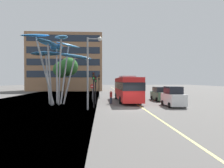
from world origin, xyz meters
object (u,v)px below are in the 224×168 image
at_px(street_lamp, 91,63).
at_px(pedestrian, 111,97).
at_px(traffic_light_island_mid, 99,82).
at_px(traffic_light_kerb_near, 94,82).
at_px(red_bus, 127,88).
at_px(car_parked_mid, 160,94).
at_px(traffic_light_kerb_far, 96,84).
at_px(leaf_sculpture, 57,51).
at_px(no_entry_sign, 92,90).
at_px(car_parked_near, 173,97).

distance_m(street_lamp, pedestrian, 6.68).
bearing_deg(traffic_light_island_mid, traffic_light_kerb_near, -92.17).
distance_m(red_bus, car_parked_mid, 5.18).
bearing_deg(traffic_light_kerb_far, car_parked_mid, 23.42).
relative_size(street_lamp, pedestrian, 4.38).
height_order(red_bus, pedestrian, red_bus).
bearing_deg(red_bus, car_parked_mid, 10.75).
distance_m(car_parked_mid, street_lamp, 13.49).
height_order(traffic_light_kerb_near, traffic_light_kerb_far, traffic_light_kerb_near).
height_order(traffic_light_kerb_far, pedestrian, traffic_light_kerb_far).
distance_m(leaf_sculpture, traffic_light_island_mid, 9.72).
distance_m(traffic_light_island_mid, no_entry_sign, 4.49).
distance_m(traffic_light_kerb_near, traffic_light_island_mid, 11.18).
xyz_separation_m(car_parked_mid, pedestrian, (-7.42, -3.67, -0.10)).
relative_size(pedestrian, no_entry_sign, 0.69).
bearing_deg(no_entry_sign, leaf_sculpture, -145.25).
relative_size(traffic_light_kerb_far, car_parked_near, 0.91).
relative_size(car_parked_near, car_parked_mid, 0.87).
distance_m(traffic_light_kerb_far, pedestrian, 2.64).
bearing_deg(street_lamp, red_bus, 58.47).
distance_m(car_parked_near, car_parked_mid, 6.59).
relative_size(traffic_light_kerb_far, pedestrian, 2.10).
bearing_deg(pedestrian, traffic_light_island_mid, 102.69).
bearing_deg(traffic_light_kerb_far, no_entry_sign, 99.22).
xyz_separation_m(car_parked_near, car_parked_mid, (0.40, 6.58, -0.11)).
distance_m(red_bus, traffic_light_kerb_near, 8.07).
bearing_deg(red_bus, traffic_light_island_mid, 131.96).
relative_size(leaf_sculpture, pedestrian, 5.14).
height_order(car_parked_near, no_entry_sign, no_entry_sign).
height_order(car_parked_near, street_lamp, street_lamp).
height_order(red_bus, car_parked_mid, red_bus).
height_order(red_bus, street_lamp, street_lamp).
relative_size(traffic_light_kerb_far, traffic_light_island_mid, 0.92).
relative_size(leaf_sculpture, car_parked_near, 2.22).
distance_m(red_bus, traffic_light_island_mid, 6.11).
bearing_deg(leaf_sculpture, street_lamp, -47.36).
distance_m(leaf_sculpture, no_entry_sign, 7.31).
bearing_deg(street_lamp, leaf_sculpture, 132.64).
relative_size(traffic_light_kerb_near, no_entry_sign, 1.57).
bearing_deg(leaf_sculpture, traffic_light_kerb_far, -4.52).
distance_m(car_parked_near, street_lamp, 10.19).
bearing_deg(traffic_light_island_mid, leaf_sculpture, -125.60).
relative_size(street_lamp, no_entry_sign, 3.02).
distance_m(traffic_light_island_mid, car_parked_mid, 9.89).
xyz_separation_m(red_bus, traffic_light_kerb_far, (-4.37, -3.11, 0.61)).
relative_size(car_parked_near, pedestrian, 2.32).
relative_size(red_bus, street_lamp, 1.56).
bearing_deg(car_parked_near, pedestrian, 157.47).
bearing_deg(leaf_sculpture, car_parked_mid, 14.49).
xyz_separation_m(traffic_light_kerb_near, street_lamp, (-0.22, -0.98, 1.95)).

